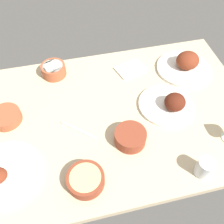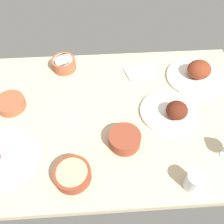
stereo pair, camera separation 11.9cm
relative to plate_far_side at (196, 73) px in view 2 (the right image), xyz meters
The scene contains 10 objects.
dining_table 52.12cm from the plate_far_side, 25.18° to the left, with size 140.00×90.00×4.00cm, color #C6B28E.
plate_far_side is the anchor object (origin of this frame).
plate_center_main 30.44cm from the plate_far_side, 52.14° to the left, with size 26.20×26.20×9.62cm.
bowl_cream 72.58cm from the plate_far_side, ahead, with size 13.01×13.01×6.44cm.
bowl_potatoes 83.69cm from the plate_far_side, 39.21° to the left, with size 15.18×15.18×5.03cm.
bowl_onions 97.42cm from the plate_far_side, ahead, with size 14.27×14.27×4.67cm.
bowl_pasta 57.11cm from the plate_far_side, 42.04° to the left, with size 14.16×14.16×6.08cm.
water_tumbler 62.06cm from the plate_far_side, 73.53° to the left, with size 6.85×6.85×8.68cm, color silver.
folded_napkin 30.60cm from the plate_far_side, 12.43° to the right, with size 15.39×10.49×1.20cm, color white.
fork_loose 70.07cm from the plate_far_side, 23.15° to the left, with size 18.65×0.90×0.80cm, color silver.
Camera 2 is at (4.68, 72.37, 100.97)cm, focal length 39.93 mm.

